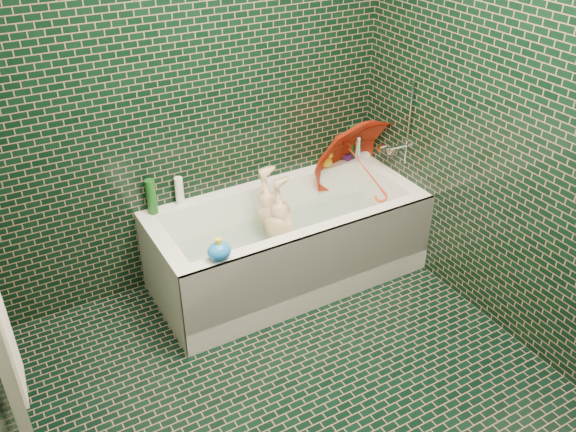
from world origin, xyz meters
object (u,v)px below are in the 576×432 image
bathtub (289,251)px  bath_toy (219,251)px  rubber_duck (327,161)px  child (282,238)px  umbrella (365,168)px

bathtub → bath_toy: (-0.60, -0.31, 0.40)m
bathtub → rubber_duck: bearing=34.0°
rubber_duck → bath_toy: bath_toy is taller
bathtub → child: bearing=146.9°
bathtub → rubber_duck: 0.70m
bathtub → umbrella: umbrella is taller
child → rubber_duck: rubber_duck is taller
umbrella → bath_toy: bearing=-155.4°
bathtub → rubber_duck: (0.49, 0.33, 0.38)m
umbrella → bathtub: bearing=-164.9°
bathtub → rubber_duck: rubber_duck is taller
umbrella → rubber_duck: umbrella is taller
umbrella → rubber_duck: 0.28m
bath_toy → bathtub: bearing=23.1°
rubber_duck → bath_toy: (-1.09, -0.63, 0.01)m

